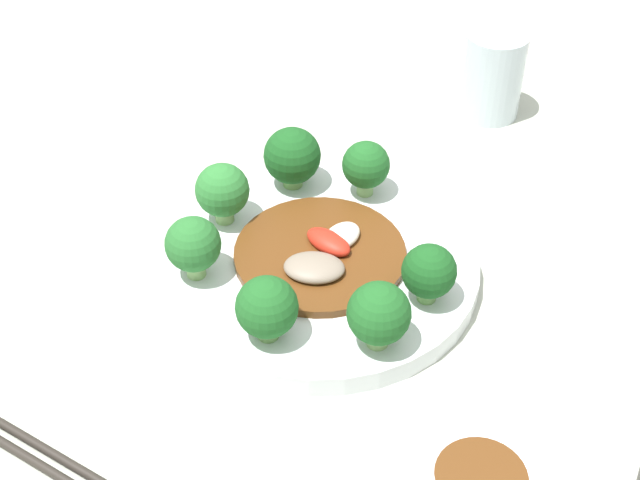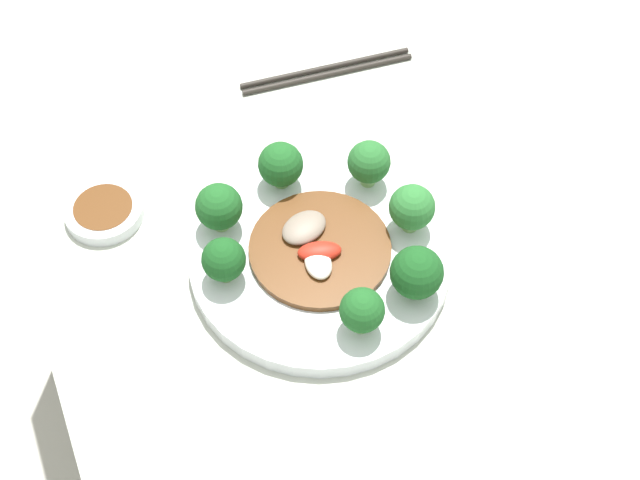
# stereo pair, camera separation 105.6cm
# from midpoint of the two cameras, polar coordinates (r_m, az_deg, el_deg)

# --- Properties ---
(ground_plane) EXTENTS (8.00, 8.00, 0.00)m
(ground_plane) POSITION_cam_midpoint_polar(r_m,az_deg,el_deg) (1.46, 10.55, -29.72)
(ground_plane) COLOR #B7B2A8
(table) EXTENTS (1.03, 0.66, 0.76)m
(table) POSITION_cam_midpoint_polar(r_m,az_deg,el_deg) (1.08, 13.92, -27.48)
(table) COLOR #B7BCAD
(table) RESTS_ON ground_plane
(plate) EXTENTS (0.28, 0.28, 0.02)m
(plate) POSITION_cam_midpoint_polar(r_m,az_deg,el_deg) (0.70, 20.59, -27.30)
(plate) COLOR silver
(plate) RESTS_ON table
(broccoli_west) EXTENTS (0.05, 0.05, 0.06)m
(broccoli_west) POSITION_cam_midpoint_polar(r_m,az_deg,el_deg) (0.67, 16.24, -19.40)
(broccoli_west) COLOR #70A356
(broccoli_west) RESTS_ON plate
(broccoli_north) EXTENTS (0.05, 0.05, 0.06)m
(broccoli_north) POSITION_cam_midpoint_polar(r_m,az_deg,el_deg) (0.70, 29.19, -22.61)
(broccoli_north) COLOR #89B76B
(broccoli_north) RESTS_ON plate
(broccoli_south) EXTENTS (0.05, 0.05, 0.05)m
(broccoli_south) POSITION_cam_midpoint_polar(r_m,az_deg,el_deg) (0.63, 12.85, -30.76)
(broccoli_south) COLOR #70A356
(broccoli_south) RESTS_ON plate
(broccoli_east) EXTENTS (0.05, 0.05, 0.06)m
(broccoli_east) POSITION_cam_midpoint_polar(r_m,az_deg,el_deg) (0.67, 27.75, -33.73)
(broccoli_east) COLOR #89B76B
(broccoli_east) RESTS_ON plate
(broccoli_southwest) EXTENTS (0.05, 0.05, 0.06)m
(broccoli_southwest) POSITION_cam_midpoint_polar(r_m,az_deg,el_deg) (0.64, 11.18, -24.95)
(broccoli_southwest) COLOR #89B76B
(broccoli_southwest) RESTS_ON plate
(broccoli_northwest) EXTENTS (0.05, 0.05, 0.06)m
(broccoli_northwest) POSITION_cam_midpoint_polar(r_m,az_deg,el_deg) (0.70, 24.35, -18.32)
(broccoli_northwest) COLOR #89B76B
(broccoli_northwest) RESTS_ON plate
(broccoli_northeast) EXTENTS (0.05, 0.05, 0.06)m
(broccoli_northeast) POSITION_cam_midpoint_polar(r_m,az_deg,el_deg) (0.69, 31.36, -29.03)
(broccoli_northeast) COLOR #7AAD5B
(broccoli_northeast) RESTS_ON plate
(stirfry_center) EXTENTS (0.15, 0.15, 0.02)m
(stirfry_center) POSITION_cam_midpoint_polar(r_m,az_deg,el_deg) (0.68, 20.82, -27.06)
(stirfry_center) COLOR #5B3314
(stirfry_center) RESTS_ON plate
(chopsticks) EXTENTS (0.04, 0.22, 0.01)m
(chopsticks) POSITION_cam_midpoint_polar(r_m,az_deg,el_deg) (0.79, 16.73, -6.44)
(chopsticks) COLOR #2D2823
(chopsticks) RESTS_ON table
(sauce_dish) EXTENTS (0.09, 0.09, 0.02)m
(sauce_dish) POSITION_cam_midpoint_polar(r_m,az_deg,el_deg) (0.68, -2.07, -23.59)
(sauce_dish) COLOR silver
(sauce_dish) RESTS_ON table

